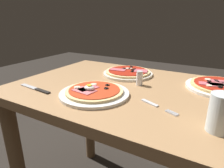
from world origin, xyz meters
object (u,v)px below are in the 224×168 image
object	(u,v)px
pizza_across_right	(220,86)
knife	(37,89)
water_glass_near	(220,116)
pizza_foreground	(94,92)
pizza_across_left	(128,73)
dining_table	(130,116)
fork	(156,106)
salt_shaker	(139,78)

from	to	relation	value
pizza_across_right	knife	size ratio (longest dim) A/B	1.48
water_glass_near	pizza_across_right	bearing A→B (deg)	91.33
knife	pizza_foreground	bearing A→B (deg)	16.81
pizza_foreground	pizza_across_right	bearing A→B (deg)	37.19
pizza_across_left	pizza_across_right	xyz separation A→B (m)	(0.45, 0.00, -0.00)
pizza_foreground	knife	world-z (taller)	pizza_foreground
dining_table	fork	xyz separation A→B (m)	(0.16, -0.13, 0.15)
pizza_across_left	water_glass_near	distance (m)	0.60
pizza_across_left	knife	size ratio (longest dim) A/B	1.37
water_glass_near	dining_table	bearing A→B (deg)	150.23
water_glass_near	fork	distance (m)	0.21
dining_table	salt_shaker	world-z (taller)	salt_shaker
pizza_across_left	fork	bearing A→B (deg)	-50.45
pizza_across_left	salt_shaker	size ratio (longest dim) A/B	4.01
water_glass_near	fork	bearing A→B (deg)	161.16
pizza_across_right	salt_shaker	size ratio (longest dim) A/B	4.32
dining_table	pizza_across_left	xyz separation A→B (m)	(-0.10, 0.18, 0.15)
pizza_across_right	pizza_foreground	bearing A→B (deg)	-142.81
pizza_foreground	salt_shaker	xyz separation A→B (m)	(0.11, 0.20, 0.02)
pizza_across_left	water_glass_near	world-z (taller)	water_glass_near
water_glass_near	pizza_foreground	bearing A→B (deg)	174.04
dining_table	pizza_across_left	world-z (taller)	pizza_across_left
fork	knife	xyz separation A→B (m)	(-0.50, -0.10, 0.00)
knife	salt_shaker	distance (m)	0.46
pizza_across_left	knife	bearing A→B (deg)	-120.61
salt_shaker	dining_table	bearing A→B (deg)	-109.48
pizza_foreground	pizza_across_right	distance (m)	0.55
dining_table	salt_shaker	distance (m)	0.18
dining_table	pizza_across_right	distance (m)	0.42
pizza_foreground	knife	size ratio (longest dim) A/B	1.44
knife	pizza_across_right	bearing A→B (deg)	30.67
pizza_foreground	salt_shaker	bearing A→B (deg)	61.28
dining_table	fork	bearing A→B (deg)	-40.96
knife	salt_shaker	xyz separation A→B (m)	(0.36, 0.28, 0.03)
dining_table	pizza_across_left	size ratio (longest dim) A/B	4.00
pizza_across_left	pizza_across_right	bearing A→B (deg)	0.00
dining_table	pizza_across_left	bearing A→B (deg)	120.08
pizza_across_right	water_glass_near	bearing A→B (deg)	-88.67
fork	salt_shaker	size ratio (longest dim) A/B	2.25
fork	salt_shaker	bearing A→B (deg)	126.94
knife	pizza_across_left	bearing A→B (deg)	59.39
pizza_foreground	pizza_across_left	world-z (taller)	pizza_foreground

